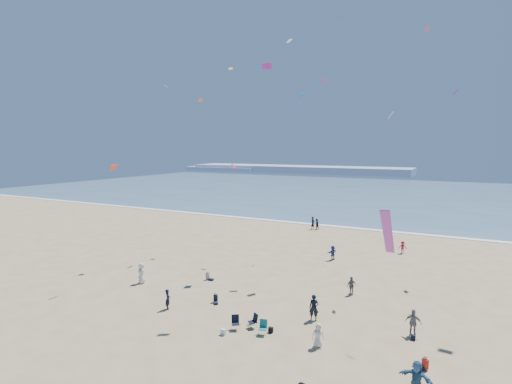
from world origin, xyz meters
The scene contains 12 objects.
ground centered at (0.00, 0.00, 0.00)m, with size 220.00×220.00×0.00m, color tan.
ocean centered at (0.00, 95.00, 0.03)m, with size 220.00×100.00×0.06m, color #476B84.
surf_line centered at (0.00, 45.00, 0.04)m, with size 220.00×1.20×0.08m, color white.
headland_far centered at (-60.00, 170.00, 1.60)m, with size 110.00×20.00×3.20m, color #7A8EA8.
headland_near centered at (-100.00, 165.00, 1.00)m, with size 40.00×14.00×2.00m, color #7A8EA8.
standing_flyers centered at (4.97, 15.36, 0.87)m, with size 34.90×48.23×1.94m.
seated_group centered at (3.64, 5.71, 0.42)m, with size 20.61×18.86×0.84m.
chair_cluster centered at (2.06, 7.01, 0.50)m, with size 2.79×1.63×1.00m.
white_tote centered at (0.74, 5.66, 0.20)m, with size 0.35×0.20×0.40m, color silver.
black_backpack centered at (3.42, 7.44, 0.19)m, with size 0.30×0.22×0.38m, color black.
navy_bag centered at (12.12, 10.83, 0.17)m, with size 0.28×0.18×0.34m, color black.
kites_aloft centered at (9.15, 13.56, 14.20)m, with size 35.77×39.39×25.63m.
Camera 1 is at (14.54, -15.92, 12.54)m, focal length 28.00 mm.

